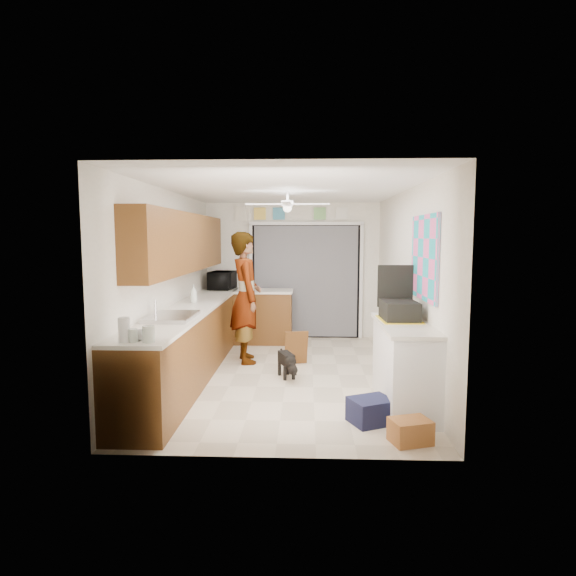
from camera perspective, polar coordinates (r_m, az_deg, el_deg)
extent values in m
plane|color=beige|center=(6.70, -0.14, -10.19)|extent=(5.00, 5.00, 0.00)
plane|color=white|center=(6.46, -0.14, 11.60)|extent=(5.00, 5.00, 0.00)
plane|color=white|center=(8.95, 0.53, 2.07)|extent=(3.20, 0.00, 3.20)
plane|color=white|center=(3.99, -1.64, -3.03)|extent=(3.20, 0.00, 3.20)
plane|color=white|center=(6.72, -13.90, 0.54)|extent=(0.00, 5.00, 5.00)
plane|color=white|center=(6.59, 13.89, 0.43)|extent=(0.00, 5.00, 5.00)
cube|color=brown|center=(6.77, -11.27, -6.22)|extent=(0.60, 4.80, 0.90)
cube|color=white|center=(6.68, -11.27, -2.28)|extent=(0.62, 4.80, 0.04)
cube|color=brown|center=(6.84, -12.26, 5.29)|extent=(0.32, 4.00, 0.80)
cube|color=silver|center=(5.72, -13.61, -3.39)|extent=(0.50, 0.76, 0.06)
cylinder|color=silver|center=(5.76, -15.45, -2.42)|extent=(0.03, 0.03, 0.22)
cube|color=brown|center=(8.58, -2.92, -3.49)|extent=(1.00, 0.60, 0.90)
cube|color=white|center=(8.52, -2.94, -0.37)|extent=(1.04, 0.64, 0.04)
cube|color=black|center=(8.94, 2.12, 0.78)|extent=(2.00, 0.06, 2.10)
cube|color=slate|center=(8.90, 2.12, 0.75)|extent=(1.90, 0.03, 2.05)
cube|color=white|center=(8.97, -4.41, 0.78)|extent=(0.06, 0.04, 2.10)
cube|color=white|center=(8.96, 8.66, 0.73)|extent=(0.06, 0.04, 2.10)
cube|color=white|center=(8.87, 2.15, 7.66)|extent=(2.10, 0.04, 0.06)
cube|color=#F3D051|center=(8.95, -3.36, 8.79)|extent=(0.22, 0.02, 0.22)
cube|color=#4698BB|center=(8.92, -1.09, 8.81)|extent=(0.22, 0.02, 0.22)
cube|color=#7ABE6C|center=(8.91, 3.78, 8.80)|extent=(0.22, 0.02, 0.22)
cube|color=white|center=(8.93, 6.38, 8.77)|extent=(0.22, 0.02, 0.22)
cube|color=silver|center=(8.99, -5.61, 8.76)|extent=(0.22, 0.02, 0.26)
cube|color=white|center=(5.53, 13.63, -9.09)|extent=(0.50, 1.40, 0.90)
cube|color=white|center=(5.42, 13.65, -4.29)|extent=(0.54, 1.44, 0.04)
cube|color=#FA5CA7|center=(5.59, 15.85, 3.50)|extent=(0.03, 1.15, 0.95)
cube|color=white|center=(6.65, -0.07, 9.89)|extent=(1.14, 1.14, 0.24)
imported|color=black|center=(8.69, -7.79, 0.91)|extent=(0.45, 0.62, 0.32)
imported|color=silver|center=(6.99, -11.12, -0.68)|extent=(0.10, 0.10, 0.26)
imported|color=white|center=(4.62, -17.09, -5.34)|extent=(0.14, 0.14, 0.09)
cylinder|color=silver|center=(4.49, -16.20, -5.27)|extent=(0.14, 0.14, 0.15)
cylinder|color=silver|center=(4.54, -17.90, -5.38)|extent=(0.09, 0.09, 0.12)
cylinder|color=white|center=(4.56, -18.86, -4.71)|extent=(0.12, 0.12, 0.23)
cube|color=black|center=(5.60, 13.06, -2.62)|extent=(0.40, 0.52, 0.22)
cube|color=yellow|center=(5.62, 13.03, -3.73)|extent=(0.46, 0.60, 0.02)
cube|color=black|center=(5.85, 12.59, 0.23)|extent=(0.42, 0.05, 0.50)
cube|color=#B76C39|center=(4.73, 14.30, -16.12)|extent=(0.41, 0.36, 0.22)
cube|color=#141733|center=(5.10, 9.83, -14.14)|extent=(0.52, 0.48, 0.25)
cube|color=brown|center=(7.13, 0.98, -7.07)|extent=(0.36, 0.21, 0.50)
imported|color=white|center=(7.22, -5.01, -1.12)|extent=(0.64, 0.81, 1.95)
cube|color=black|center=(6.52, -0.19, -8.94)|extent=(0.36, 0.52, 0.38)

